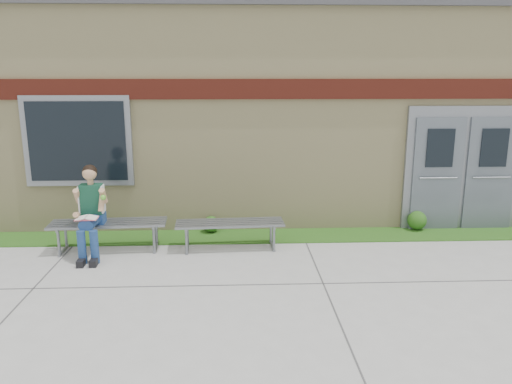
{
  "coord_description": "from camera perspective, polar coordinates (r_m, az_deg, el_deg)",
  "views": [
    {
      "loc": [
        -0.21,
        -5.95,
        2.88
      ],
      "look_at": [
        0.11,
        1.7,
        1.04
      ],
      "focal_mm": 35.0,
      "sensor_mm": 36.0,
      "label": 1
    }
  ],
  "objects": [
    {
      "name": "ground",
      "position": [
        6.61,
        -0.31,
        -12.34
      ],
      "size": [
        80.0,
        80.0,
        0.0
      ],
      "primitive_type": "plane",
      "color": "#9E9E99",
      "rests_on": "ground"
    },
    {
      "name": "grass_strip",
      "position": [
        9.02,
        -0.91,
        -5.08
      ],
      "size": [
        16.0,
        0.8,
        0.02
      ],
      "primitive_type": "cube",
      "color": "#195216",
      "rests_on": "ground"
    },
    {
      "name": "school_building",
      "position": [
        11.96,
        -1.39,
        9.75
      ],
      "size": [
        16.2,
        6.22,
        4.2
      ],
      "color": "beige",
      "rests_on": "ground"
    },
    {
      "name": "bench_left",
      "position": [
        8.59,
        -16.49,
        -4.03
      ],
      "size": [
        1.91,
        0.64,
        0.49
      ],
      "rotation": [
        0.0,
        0.0,
        0.06
      ],
      "color": "slate",
      "rests_on": "ground"
    },
    {
      "name": "bench_right",
      "position": [
        8.34,
        -3.0,
        -4.14
      ],
      "size": [
        1.81,
        0.59,
        0.46
      ],
      "rotation": [
        0.0,
        0.0,
        0.05
      ],
      "color": "slate",
      "rests_on": "ground"
    },
    {
      "name": "girl",
      "position": [
        8.34,
        -18.4,
        -1.95
      ],
      "size": [
        0.53,
        0.88,
        1.46
      ],
      "rotation": [
        0.0,
        0.0,
        0.03
      ],
      "color": "navy",
      "rests_on": "ground"
    },
    {
      "name": "shrub_mid",
      "position": [
        9.22,
        -5.15,
        -3.68
      ],
      "size": [
        0.3,
        0.3,
        0.3
      ],
      "primitive_type": "sphere",
      "color": "#195216",
      "rests_on": "grass_strip"
    },
    {
      "name": "shrub_east",
      "position": [
        9.8,
        17.92,
        -3.09
      ],
      "size": [
        0.35,
        0.35,
        0.35
      ],
      "primitive_type": "sphere",
      "color": "#195216",
      "rests_on": "grass_strip"
    }
  ]
}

